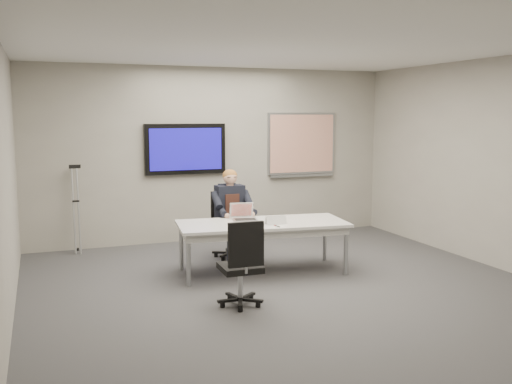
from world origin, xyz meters
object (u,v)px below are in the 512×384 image
object	(u,v)px
office_chair_near	(241,280)
laptop	(243,216)
conference_table	(262,228)
office_chair_far	(228,237)
seated_person	(234,225)

from	to	relation	value
office_chair_near	laptop	world-z (taller)	office_chair_near
conference_table	laptop	distance (m)	0.33
office_chair_far	laptop	bearing A→B (deg)	-98.87
conference_table	office_chair_near	bearing A→B (deg)	-114.03
office_chair_far	laptop	world-z (taller)	office_chair_far
laptop	office_chair_far	bearing A→B (deg)	99.74
laptop	office_chair_near	bearing A→B (deg)	-100.01
conference_table	laptop	world-z (taller)	laptop
office_chair_far	seated_person	size ratio (longest dim) A/B	0.74
seated_person	laptop	xyz separation A→B (m)	(-0.02, -0.46, 0.21)
office_chair_far	laptop	distance (m)	0.81
seated_person	laptop	size ratio (longest dim) A/B	3.70
seated_person	laptop	bearing A→B (deg)	-94.33
seated_person	office_chair_near	bearing A→B (deg)	-108.64
conference_table	seated_person	bearing A→B (deg)	109.26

